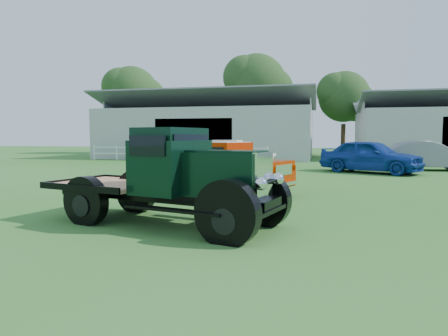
% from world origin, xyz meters
% --- Properties ---
extents(ground, '(120.00, 120.00, 0.00)m').
position_xyz_m(ground, '(0.00, 0.00, 0.00)').
color(ground, '#286B1D').
extents(shed_left, '(18.80, 10.20, 5.60)m').
position_xyz_m(shed_left, '(-7.00, 26.00, 2.80)').
color(shed_left, '#A2A2A2').
rests_on(shed_left, ground).
extents(fence_rail, '(14.20, 0.16, 1.20)m').
position_xyz_m(fence_rail, '(-8.00, 20.00, 0.60)').
color(fence_rail, white).
rests_on(fence_rail, ground).
extents(tree_a, '(6.30, 6.30, 10.50)m').
position_xyz_m(tree_a, '(-18.00, 33.00, 5.25)').
color(tree_a, '#1A3911').
rests_on(tree_a, ground).
extents(tree_b, '(6.90, 6.90, 11.50)m').
position_xyz_m(tree_b, '(-4.00, 34.00, 5.75)').
color(tree_b, '#1A3911').
rests_on(tree_b, ground).
extents(tree_c, '(5.40, 5.40, 9.00)m').
position_xyz_m(tree_c, '(5.00, 33.00, 4.50)').
color(tree_c, '#1A3911').
rests_on(tree_c, ground).
extents(vintage_flatbed, '(5.51, 3.25, 2.05)m').
position_xyz_m(vintage_flatbed, '(-0.51, -0.99, 1.02)').
color(vintage_flatbed, black).
rests_on(vintage_flatbed, ground).
extents(red_pickup, '(5.03, 3.43, 1.71)m').
position_xyz_m(red_pickup, '(-0.51, 3.91, 0.86)').
color(red_pickup, '#AE2300').
rests_on(red_pickup, ground).
extents(white_pickup, '(4.61, 1.86, 1.68)m').
position_xyz_m(white_pickup, '(-1.40, 7.89, 0.84)').
color(white_pickup, silver).
rests_on(white_pickup, ground).
extents(misc_car_blue, '(5.44, 4.25, 1.73)m').
position_xyz_m(misc_car_blue, '(5.23, 12.89, 0.87)').
color(misc_car_blue, navy).
rests_on(misc_car_blue, ground).
extents(misc_car_grey, '(5.06, 2.02, 1.64)m').
position_xyz_m(misc_car_grey, '(8.50, 15.33, 0.82)').
color(misc_car_grey, gray).
rests_on(misc_car_grey, ground).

